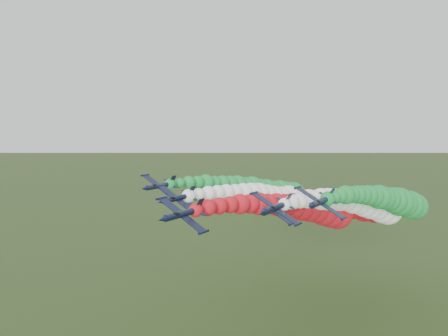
% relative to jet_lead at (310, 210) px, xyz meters
% --- Properties ---
extents(jet_lead, '(17.20, 78.69, 17.92)m').
position_rel_jet_lead_xyz_m(jet_lead, '(0.00, 0.00, 0.00)').
color(jet_lead, '#111733').
rests_on(jet_lead, ground).
extents(jet_inner_left, '(17.28, 78.77, 17.99)m').
position_rel_jet_lead_xyz_m(jet_inner_left, '(-12.09, 13.08, 0.08)').
color(jet_inner_left, '#111733').
rests_on(jet_inner_left, ground).
extents(jet_inner_right, '(17.22, 78.71, 17.94)m').
position_rel_jet_lead_xyz_m(jet_inner_right, '(11.75, 13.70, 0.17)').
color(jet_inner_right, '#111733').
rests_on(jet_inner_right, ground).
extents(jet_outer_left, '(17.47, 78.96, 18.19)m').
position_rel_jet_lead_xyz_m(jet_outer_left, '(-23.43, 22.63, 0.76)').
color(jet_outer_left, '#111733').
rests_on(jet_outer_left, ground).
extents(jet_outer_right, '(16.78, 78.27, 17.50)m').
position_rel_jet_lead_xyz_m(jet_outer_right, '(18.71, 18.47, 1.25)').
color(jet_outer_right, '#111733').
rests_on(jet_outer_right, ground).
extents(jet_trail, '(16.72, 78.21, 17.43)m').
position_rel_jet_lead_xyz_m(jet_trail, '(4.58, 26.17, -2.89)').
color(jet_trail, '#111733').
rests_on(jet_trail, ground).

